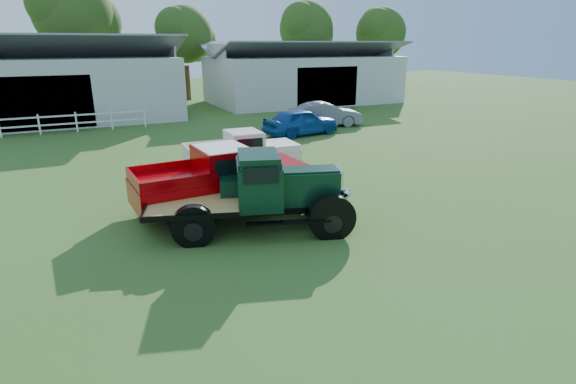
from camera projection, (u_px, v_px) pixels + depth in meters
name	position (u px, v px, depth m)	size (l,w,h in m)	color
ground	(300.00, 242.00, 12.22)	(120.00, 120.00, 0.00)	#395E1B
shed_left	(37.00, 79.00, 30.73)	(18.80, 10.20, 5.60)	#A0A09E
shed_right	(303.00, 73.00, 40.24)	(16.80, 9.20, 5.20)	#A0A09E
fence_rail	(20.00, 126.00, 25.88)	(14.20, 0.16, 1.20)	white
tree_b	(76.00, 35.00, 37.87)	(6.90, 6.90, 11.50)	#274219
tree_c	(186.00, 50.00, 41.09)	(5.40, 5.40, 9.00)	#274219
tree_d	(306.00, 44.00, 47.11)	(6.00, 6.00, 10.00)	#274219
tree_e	(380.00, 47.00, 48.75)	(5.70, 5.70, 9.50)	#274219
vintage_flatbed	(255.00, 192.00, 12.73)	(5.71, 2.26, 2.26)	black
red_pickup	(220.00, 178.00, 14.38)	(5.67, 2.18, 2.07)	#9D0106
white_pickup	(242.00, 153.00, 18.29)	(4.76, 1.84, 1.75)	silver
misc_car_blue	(301.00, 122.00, 26.20)	(1.84, 4.57, 1.56)	#134590
misc_car_grey	(325.00, 114.00, 29.00)	(1.61, 4.62, 1.52)	slate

